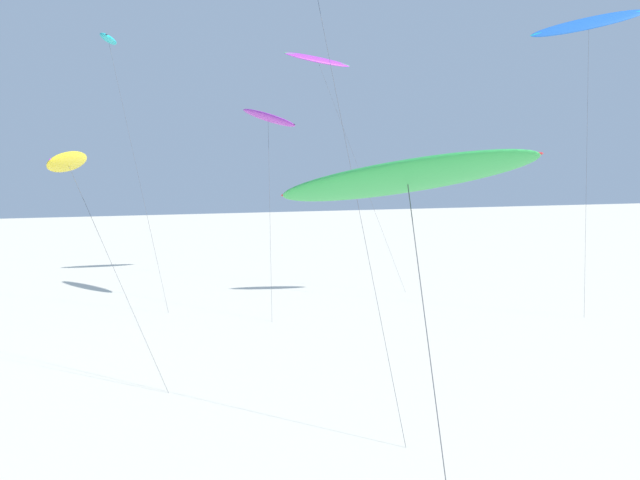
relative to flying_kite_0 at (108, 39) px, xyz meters
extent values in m
ellipsoid|color=#19B2B7|center=(0.00, 0.00, 0.00)|extent=(2.16, 6.83, 1.57)
ellipsoid|color=black|center=(0.00, 0.00, 0.05)|extent=(1.37, 6.89, 1.11)
cylinder|color=#4C4C51|center=(1.35, -3.37, -9.35)|extent=(2.72, 6.78, 18.51)
cylinder|color=#4C4C51|center=(6.43, -28.51, -9.93)|extent=(0.02, 8.69, 17.36)
ellipsoid|color=purple|center=(10.43, -4.33, -5.51)|extent=(2.96, 6.43, 2.29)
ellipsoid|color=black|center=(10.43, -4.33, -5.47)|extent=(2.37, 6.26, 1.80)
cylinder|color=#4C4C51|center=(9.34, -8.09, -12.10)|extent=(2.20, 7.55, 13.01)
ellipsoid|color=blue|center=(29.43, -14.91, 0.48)|extent=(7.53, 3.46, 2.72)
ellipsoid|color=#19B2B7|center=(29.43, -14.91, 0.50)|extent=(7.61, 2.93, 2.12)
cylinder|color=#4C4C51|center=(28.33, -16.44, -9.10)|extent=(2.23, 3.08, 19.02)
ellipsoid|color=yellow|center=(-3.60, -15.80, -8.75)|extent=(3.06, 5.22, 1.41)
ellipsoid|color=purple|center=(-3.60, -15.80, -8.71)|extent=(2.30, 5.03, 0.63)
cylinder|color=#4C4C51|center=(-1.88, -19.82, -13.73)|extent=(3.46, 8.04, 9.76)
ellipsoid|color=green|center=(0.85, -43.10, -9.16)|extent=(4.58, 3.65, 1.47)
ellipsoid|color=red|center=(0.85, -43.10, -9.13)|extent=(4.04, 2.81, 1.07)
ellipsoid|color=purple|center=(17.29, 3.60, -0.04)|extent=(6.13, 1.67, 1.55)
ellipsoid|color=green|center=(17.29, 3.60, -0.01)|extent=(6.23, 0.96, 1.07)
cylinder|color=#4C4C51|center=(19.15, -0.95, -9.36)|extent=(3.73, 9.12, 18.50)
camera|label=1|loc=(-5.02, -54.04, -8.99)|focal=40.49mm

